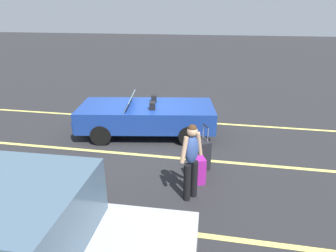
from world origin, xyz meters
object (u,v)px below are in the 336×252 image
at_px(convertible_car, 140,116).
at_px(parked_sedan_near, 11,250).
at_px(suitcase_large_black, 201,153).
at_px(traveler_person, 191,158).
at_px(suitcase_medium_bright, 198,169).

height_order(convertible_car, parked_sedan_near, parked_sedan_near).
height_order(suitcase_large_black, traveler_person, traveler_person).
relative_size(suitcase_large_black, traveler_person, 0.67).
distance_m(convertible_car, suitcase_large_black, 2.69).
distance_m(traveler_person, parked_sedan_near, 3.32).
bearing_deg(suitcase_medium_bright, traveler_person, -121.34).
xyz_separation_m(suitcase_large_black, suitcase_medium_bright, (0.02, 0.66, -0.06)).
bearing_deg(traveler_person, suitcase_medium_bright, -60.78).
bearing_deg(convertible_car, suitcase_large_black, 130.08).
height_order(suitcase_medium_bright, traveler_person, traveler_person).
xyz_separation_m(convertible_car, suitcase_medium_bright, (-2.02, 2.41, -0.28)).
bearing_deg(parked_sedan_near, suitcase_medium_bright, 56.34).
xyz_separation_m(convertible_car, traveler_person, (-1.90, 3.06, 0.34)).
bearing_deg(traveler_person, suitcase_large_black, -56.93).
height_order(suitcase_large_black, parked_sedan_near, parked_sedan_near).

